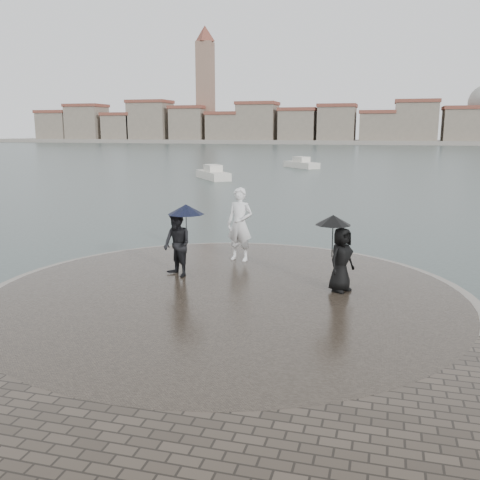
% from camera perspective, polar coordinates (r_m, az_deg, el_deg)
% --- Properties ---
extents(ground, '(400.00, 400.00, 0.00)m').
position_cam_1_polar(ground, '(10.76, -6.98, -12.67)').
color(ground, '#2B3835').
rests_on(ground, ground).
extents(kerb_ring, '(12.50, 12.50, 0.32)m').
position_cam_1_polar(kerb_ring, '(13.78, -1.45, -6.32)').
color(kerb_ring, gray).
rests_on(kerb_ring, ground).
extents(quay_tip, '(11.90, 11.90, 0.36)m').
position_cam_1_polar(quay_tip, '(13.77, -1.45, -6.24)').
color(quay_tip, '#2D261E').
rests_on(quay_tip, ground).
extents(statue, '(0.93, 0.69, 2.30)m').
position_cam_1_polar(statue, '(16.72, -0.02, 1.68)').
color(statue, white).
rests_on(statue, quay_tip).
extents(visitor_left, '(1.32, 1.15, 2.04)m').
position_cam_1_polar(visitor_left, '(15.00, -6.54, 0.31)').
color(visitor_left, black).
rests_on(visitor_left, quay_tip).
extents(visitor_right, '(1.15, 1.04, 1.95)m').
position_cam_1_polar(visitor_right, '(13.77, 10.55, -1.07)').
color(visitor_right, black).
rests_on(visitor_right, quay_tip).
extents(far_skyline, '(260.00, 20.00, 37.00)m').
position_cam_1_polar(far_skyline, '(170.04, 12.26, 11.85)').
color(far_skyline, gray).
rests_on(far_skyline, ground).
extents(boats, '(35.05, 21.93, 1.50)m').
position_cam_1_polar(boats, '(52.03, 11.59, 7.01)').
color(boats, silver).
rests_on(boats, ground).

